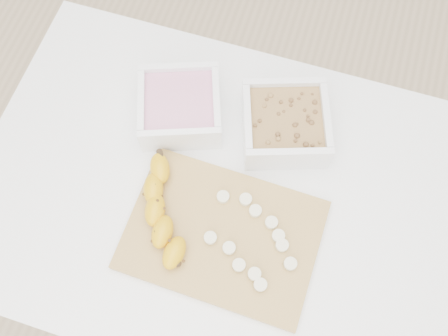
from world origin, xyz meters
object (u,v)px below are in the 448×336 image
(bowl_granola, at_px, (285,124))
(banana, at_px, (163,213))
(table, at_px, (220,206))
(cutting_board, at_px, (223,235))
(bowl_yogurt, at_px, (180,107))

(bowl_granola, height_order, banana, bowl_granola)
(table, height_order, cutting_board, cutting_board)
(table, height_order, bowl_yogurt, bowl_yogurt)
(bowl_yogurt, bearing_deg, table, -47.26)
(banana, bearing_deg, bowl_granola, 37.61)
(bowl_granola, distance_m, cutting_board, 0.26)
(cutting_board, bearing_deg, table, 111.33)
(table, relative_size, cutting_board, 2.73)
(table, distance_m, bowl_granola, 0.23)
(bowl_granola, xyz_separation_m, banana, (-0.17, -0.25, -0.01))
(bowl_granola, relative_size, banana, 0.96)
(table, distance_m, bowl_yogurt, 0.24)
(bowl_granola, xyz_separation_m, cutting_board, (-0.06, -0.25, -0.03))
(table, xyz_separation_m, bowl_yogurt, (-0.13, 0.14, 0.14))
(bowl_yogurt, xyz_separation_m, cutting_board, (0.16, -0.23, -0.03))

